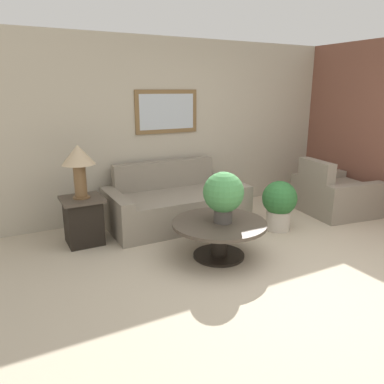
{
  "coord_description": "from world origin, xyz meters",
  "views": [
    {
      "loc": [
        -2.7,
        -2.55,
        1.88
      ],
      "look_at": [
        -0.53,
        1.53,
        0.6
      ],
      "focal_mm": 35.0,
      "sensor_mm": 36.0,
      "label": 1
    }
  ],
  "objects_px": {
    "couch_main": "(176,205)",
    "side_table": "(83,220)",
    "potted_plant_floor": "(279,203)",
    "armchair": "(334,195)",
    "table_lamp": "(79,160)",
    "potted_plant_on_table": "(223,194)",
    "coffee_table": "(219,231)"
  },
  "relations": [
    {
      "from": "potted_plant_floor",
      "to": "couch_main",
      "type": "bearing_deg",
      "value": 141.8
    },
    {
      "from": "armchair",
      "to": "potted_plant_on_table",
      "type": "distance_m",
      "value": 2.52
    },
    {
      "from": "couch_main",
      "to": "table_lamp",
      "type": "distance_m",
      "value": 1.54
    },
    {
      "from": "side_table",
      "to": "table_lamp",
      "type": "distance_m",
      "value": 0.76
    },
    {
      "from": "couch_main",
      "to": "armchair",
      "type": "relative_size",
      "value": 1.66
    },
    {
      "from": "couch_main",
      "to": "coffee_table",
      "type": "distance_m",
      "value": 1.25
    },
    {
      "from": "side_table",
      "to": "potted_plant_floor",
      "type": "height_order",
      "value": "potted_plant_floor"
    },
    {
      "from": "couch_main",
      "to": "potted_plant_floor",
      "type": "relative_size",
      "value": 2.82
    },
    {
      "from": "couch_main",
      "to": "armchair",
      "type": "xyz_separation_m",
      "value": [
        2.4,
        -0.71,
        0.0
      ]
    },
    {
      "from": "armchair",
      "to": "potted_plant_floor",
      "type": "bearing_deg",
      "value": 106.07
    },
    {
      "from": "side_table",
      "to": "table_lamp",
      "type": "height_order",
      "value": "table_lamp"
    },
    {
      "from": "coffee_table",
      "to": "table_lamp",
      "type": "xyz_separation_m",
      "value": [
        -1.28,
        1.13,
        0.75
      ]
    },
    {
      "from": "armchair",
      "to": "coffee_table",
      "type": "distance_m",
      "value": 2.5
    },
    {
      "from": "armchair",
      "to": "table_lamp",
      "type": "height_order",
      "value": "table_lamp"
    },
    {
      "from": "coffee_table",
      "to": "side_table",
      "type": "height_order",
      "value": "side_table"
    },
    {
      "from": "couch_main",
      "to": "potted_plant_on_table",
      "type": "distance_m",
      "value": 1.36
    },
    {
      "from": "potted_plant_on_table",
      "to": "potted_plant_floor",
      "type": "xyz_separation_m",
      "value": [
        1.15,
        0.38,
        -0.37
      ]
    },
    {
      "from": "couch_main",
      "to": "potted_plant_on_table",
      "type": "xyz_separation_m",
      "value": [
        -0.02,
        -1.27,
        0.48
      ]
    },
    {
      "from": "table_lamp",
      "to": "couch_main",
      "type": "bearing_deg",
      "value": 5.0
    },
    {
      "from": "couch_main",
      "to": "table_lamp",
      "type": "height_order",
      "value": "table_lamp"
    },
    {
      "from": "couch_main",
      "to": "side_table",
      "type": "relative_size",
      "value": 3.26
    },
    {
      "from": "coffee_table",
      "to": "couch_main",
      "type": "bearing_deg",
      "value": 87.94
    },
    {
      "from": "potted_plant_floor",
      "to": "armchair",
      "type": "bearing_deg",
      "value": 8.12
    },
    {
      "from": "armchair",
      "to": "coffee_table",
      "type": "height_order",
      "value": "armchair"
    },
    {
      "from": "potted_plant_on_table",
      "to": "potted_plant_floor",
      "type": "height_order",
      "value": "potted_plant_on_table"
    },
    {
      "from": "side_table",
      "to": "potted_plant_on_table",
      "type": "relative_size",
      "value": 1.02
    },
    {
      "from": "table_lamp",
      "to": "potted_plant_on_table",
      "type": "xyz_separation_m",
      "value": [
        1.31,
        -1.16,
        -0.3
      ]
    },
    {
      "from": "table_lamp",
      "to": "potted_plant_floor",
      "type": "xyz_separation_m",
      "value": [
        2.46,
        -0.78,
        -0.68
      ]
    },
    {
      "from": "side_table",
      "to": "table_lamp",
      "type": "bearing_deg",
      "value": -71.57
    },
    {
      "from": "potted_plant_floor",
      "to": "side_table",
      "type": "bearing_deg",
      "value": 162.45
    },
    {
      "from": "side_table",
      "to": "table_lamp",
      "type": "xyz_separation_m",
      "value": [
        0.0,
        -0.0,
        0.76
      ]
    },
    {
      "from": "table_lamp",
      "to": "potted_plant_floor",
      "type": "bearing_deg",
      "value": -17.55
    }
  ]
}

